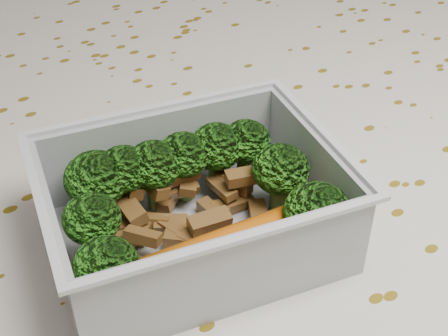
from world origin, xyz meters
TOP-DOWN VIEW (x-y plane):
  - dining_table at (0.00, 0.00)m, footprint 1.40×0.90m
  - tablecloth at (0.00, 0.00)m, footprint 1.46×0.96m
  - lunch_container at (-0.04, -0.02)m, footprint 0.20×0.18m
  - broccoli_florets at (-0.04, -0.01)m, footprint 0.16×0.14m
  - meat_pile at (-0.04, -0.01)m, footprint 0.10×0.09m
  - sausage at (-0.05, -0.06)m, footprint 0.15×0.05m

SIDE VIEW (x-z plane):
  - dining_table at x=0.00m, z-range 0.29..1.04m
  - tablecloth at x=0.00m, z-range 0.62..0.81m
  - meat_pile at x=-0.04m, z-range 0.76..0.79m
  - sausage at x=-0.05m, z-range 0.76..0.79m
  - lunch_container at x=-0.04m, z-range 0.75..0.81m
  - broccoli_florets at x=-0.04m, z-range 0.77..0.82m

